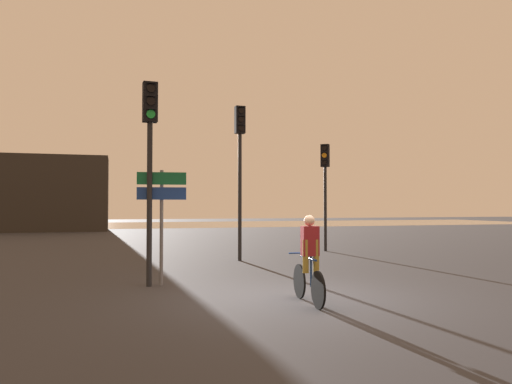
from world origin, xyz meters
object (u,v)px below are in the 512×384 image
object	(u,v)px
traffic_light_center	(240,154)
direction_sign_post	(162,206)
traffic_light_far_right	(325,176)
distant_building	(13,193)
traffic_light_near_left	(150,144)
cyclist	(309,259)

from	to	relation	value
traffic_light_center	direction_sign_post	size ratio (longest dim) A/B	1.95
traffic_light_far_right	direction_sign_post	distance (m)	9.90
traffic_light_center	traffic_light_far_right	xyz separation A→B (m)	(4.10, 2.44, -0.53)
distant_building	traffic_light_center	bearing A→B (deg)	-64.24
traffic_light_center	distant_building	bearing A→B (deg)	-66.90
distant_building	direction_sign_post	bearing A→B (deg)	-73.61
traffic_light_near_left	traffic_light_far_right	size ratio (longest dim) A/B	1.08
traffic_light_far_right	traffic_light_near_left	bearing A→B (deg)	80.51
distant_building	traffic_light_far_right	distance (m)	24.96
traffic_light_center	traffic_light_far_right	world-z (taller)	traffic_light_center
cyclist	direction_sign_post	bearing A→B (deg)	132.41
direction_sign_post	cyclist	world-z (taller)	direction_sign_post
traffic_light_near_left	cyclist	world-z (taller)	traffic_light_near_left
traffic_light_far_right	cyclist	bearing A→B (deg)	101.68
distant_building	traffic_light_center	xyz separation A→B (m)	(10.83, -22.44, 0.82)
traffic_light_near_left	direction_sign_post	distance (m)	1.40
traffic_light_far_right	cyclist	world-z (taller)	traffic_light_far_right
distant_building	direction_sign_post	size ratio (longest dim) A/B	4.91
direction_sign_post	distant_building	bearing A→B (deg)	-67.27
distant_building	cyclist	distance (m)	31.58
traffic_light_near_left	direction_sign_post	size ratio (longest dim) A/B	1.76
direction_sign_post	cyclist	xyz separation A→B (m)	(2.41, -2.91, -0.97)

